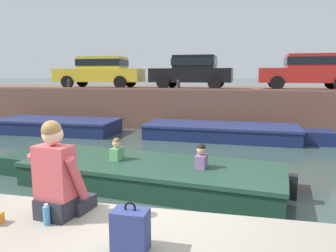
% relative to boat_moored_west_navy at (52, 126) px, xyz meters
% --- Properties ---
extents(ground_plane, '(400.00, 400.00, 0.00)m').
position_rel_boat_moored_west_navy_xyz_m(ground_plane, '(6.30, -3.52, -0.28)').
color(ground_plane, '#384C47').
extents(far_quay_wall, '(60.00, 6.00, 1.69)m').
position_rel_boat_moored_west_navy_xyz_m(far_quay_wall, '(6.30, 4.63, 0.57)').
color(far_quay_wall, brown).
rests_on(far_quay_wall, ground).
extents(far_wall_coping, '(60.00, 0.24, 0.08)m').
position_rel_boat_moored_west_navy_xyz_m(far_wall_coping, '(6.30, 1.75, 1.45)').
color(far_wall_coping, '#925F4C').
rests_on(far_wall_coping, far_quay_wall).
extents(boat_moored_west_navy, '(5.89, 2.04, 0.56)m').
position_rel_boat_moored_west_navy_xyz_m(boat_moored_west_navy, '(0.00, 0.00, 0.00)').
color(boat_moored_west_navy, navy).
rests_on(boat_moored_west_navy, ground).
extents(boat_moored_central_navy, '(6.64, 2.23, 0.54)m').
position_rel_boat_moored_west_navy_xyz_m(boat_moored_central_navy, '(7.09, 0.13, -0.01)').
color(boat_moored_central_navy, navy).
rests_on(boat_moored_central_navy, ground).
extents(motorboat_passing, '(6.67, 2.65, 0.99)m').
position_rel_boat_moored_west_navy_xyz_m(motorboat_passing, '(5.44, -5.38, -0.02)').
color(motorboat_passing, '#193828').
rests_on(motorboat_passing, ground).
extents(car_leftmost_yellow, '(4.42, 2.05, 1.54)m').
position_rel_boat_moored_west_navy_xyz_m(car_leftmost_yellow, '(0.56, 3.77, 2.26)').
color(car_leftmost_yellow, yellow).
rests_on(car_leftmost_yellow, far_quay_wall).
extents(car_left_inner_black, '(3.84, 2.07, 1.54)m').
position_rel_boat_moored_west_navy_xyz_m(car_left_inner_black, '(5.24, 3.77, 2.26)').
color(car_left_inner_black, black).
rests_on(car_left_inner_black, far_quay_wall).
extents(car_centre_red, '(4.09, 1.98, 1.54)m').
position_rel_boat_moored_west_navy_xyz_m(car_centre_red, '(10.34, 3.77, 2.26)').
color(car_centre_red, '#B2231E').
rests_on(car_centre_red, far_quay_wall).
extents(mooring_bollard_west, '(0.15, 0.15, 0.45)m').
position_rel_boat_moored_west_navy_xyz_m(mooring_bollard_west, '(-0.20, 1.88, 1.65)').
color(mooring_bollard_west, '#2D2B28').
rests_on(mooring_bollard_west, far_quay_wall).
extents(mooring_bollard_mid, '(0.15, 0.15, 0.45)m').
position_rel_boat_moored_west_navy_xyz_m(mooring_bollard_mid, '(4.90, 1.88, 1.65)').
color(mooring_bollard_mid, '#2D2B28').
rests_on(mooring_bollard_mid, far_quay_wall).
extents(person_seated_left, '(0.57, 0.57, 0.97)m').
position_rel_boat_moored_west_navy_xyz_m(person_seated_left, '(5.75, -9.06, 1.04)').
color(person_seated_left, '#282833').
rests_on(person_seated_left, near_quay).
extents(bottle_drink, '(0.06, 0.06, 0.20)m').
position_rel_boat_moored_west_navy_xyz_m(bottle_drink, '(5.75, -9.28, 0.76)').
color(bottle_drink, '#3F8CCC').
rests_on(bottle_drink, near_quay).
extents(backpack_on_ledge, '(0.28, 0.24, 0.41)m').
position_rel_boat_moored_west_navy_xyz_m(backpack_on_ledge, '(6.66, -9.53, 0.83)').
color(backpack_on_ledge, navy).
rests_on(backpack_on_ledge, near_quay).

